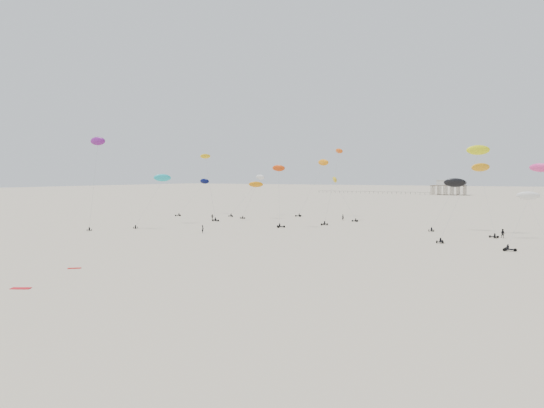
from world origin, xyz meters
The scene contains 24 objects.
ground_plane centered at (0.00, 200.00, 0.00)m, with size 900.00×900.00×0.00m, color beige.
pavilion_main centered at (-10.00, 350.00, 4.22)m, with size 21.00×13.00×9.80m.
pier_fence centered at (-62.00, 350.00, 0.77)m, with size 80.20×0.20×1.50m.
rig_0 centered at (49.30, 87.85, 7.26)m, with size 6.89×16.13×17.14m.
rig_1 centered at (1.06, 119.19, 11.06)m, with size 5.88×5.33×20.14m.
rig_2 centered at (-33.82, 137.63, 9.22)m, with size 7.57×13.71×16.12m.
rig_3 centered at (-8.51, 107.60, 9.53)m, with size 4.53×3.60×15.74m.
rig_4 centered at (-41.18, 100.75, 10.80)m, with size 7.39×17.66×18.76m.
rig_5 centered at (-44.95, 82.65, 18.30)m, with size 4.74×6.00×22.37m.
rig_6 centered at (38.10, 115.55, 11.98)m, with size 7.43×11.85×16.78m.
rig_7 centered at (-2.39, 132.96, 9.22)m, with size 9.47×4.56×13.21m.
rig_8 centered at (-34.29, 114.81, 9.12)m, with size 6.87×3.71×19.17m.
rig_9 centered at (-52.77, 133.93, 8.26)m, with size 4.29×15.72×16.62m.
rig_10 centered at (-14.10, 145.15, 13.80)m, with size 9.30×8.65×18.54m.
rig_11 centered at (48.51, 99.55, 10.37)m, with size 7.78×17.09×19.77m.
rig_12 centered at (30.77, 119.79, 9.69)m, with size 7.62×6.99×12.84m.
rig_13 centered at (37.04, 103.78, 14.37)m, with size 8.23×13.87×20.66m.
rig_14 centered at (-27.76, 127.89, 8.72)m, with size 6.23×5.44×11.36m.
spectator_0 centered at (-17.47, 87.53, 0.00)m, with size 0.76×0.52×2.09m, color black.
spectator_1 centered at (42.93, 109.20, 0.00)m, with size 1.10×0.64×2.25m, color black.
spectator_2 centered at (-36.50, 118.62, 0.00)m, with size 1.11×0.60×1.88m, color black.
spectator_3 centered at (-1.62, 134.04, 0.00)m, with size 0.74×0.51×2.04m, color black.
grounded_kite_a centered at (-1.55, 29.86, 0.00)m, with size 2.20×0.90×0.08m, color red.
grounded_kite_b centered at (-6.69, 42.06, 0.00)m, with size 1.80×0.70×0.07m, color red.
Camera 1 is at (52.61, -9.52, 13.10)m, focal length 35.00 mm.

